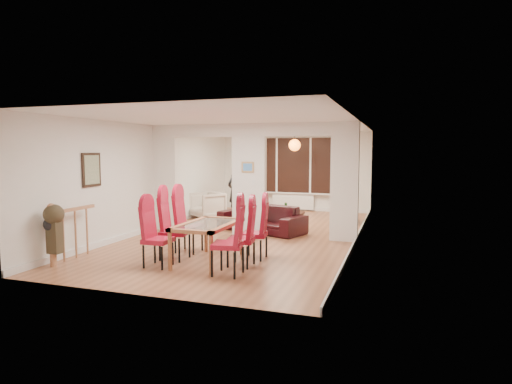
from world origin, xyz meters
The scene contains 24 objects.
floor centered at (0.00, 0.00, 0.00)m, with size 5.00×9.00×0.01m, color #945B3B.
room_walls centered at (0.00, 0.00, 1.30)m, with size 5.00×9.00×2.60m, color silver, non-canonical shape.
divider_wall centered at (0.00, 0.00, 1.30)m, with size 5.00×0.18×2.60m, color white.
bay_window_blinds centered at (0.00, 4.44, 1.50)m, with size 3.00×0.08×1.80m, color black.
radiator centered at (0.00, 4.40, 0.30)m, with size 1.40×0.08×0.50m, color white.
pendant_light centered at (0.30, 3.30, 2.15)m, with size 0.36×0.36×0.36m, color orange.
stair_newel centered at (-2.25, -3.20, 0.55)m, with size 0.40×1.20×1.10m, color #A46E4B, non-canonical shape.
wall_poster centered at (-2.47, -2.40, 1.60)m, with size 0.04×0.52×0.67m, color gray.
pillar_photo centered at (0.00, -0.10, 1.60)m, with size 0.30×0.03×0.25m, color #4C8CD8.
dining_table centered at (0.14, -2.59, 0.35)m, with size 0.84×1.50×0.70m, color brown, non-canonical shape.
dining_chair_la centered at (-0.54, -3.14, 0.54)m, with size 0.43×0.43×1.08m, color maroon, non-canonical shape.
dining_chair_lb centered at (-0.53, -2.60, 0.59)m, with size 0.47×0.47×1.18m, color maroon, non-canonical shape.
dining_chair_lc centered at (-0.55, -2.01, 0.58)m, with size 0.46×0.46×1.16m, color maroon, non-canonical shape.
dining_chair_ra centered at (0.77, -3.22, 0.58)m, with size 0.46×0.46×1.15m, color maroon, non-canonical shape.
dining_chair_rb centered at (0.78, -2.65, 0.54)m, with size 0.43×0.43×1.08m, color maroon, non-canonical shape.
dining_chair_rc centered at (0.84, -2.09, 0.53)m, with size 0.43×0.43×1.07m, color maroon, non-canonical shape.
sofa centered at (0.14, 0.49, 0.32)m, with size 2.21×0.87×0.65m, color black.
armchair centered at (-2.00, 1.95, 0.39)m, with size 0.82×0.85×0.77m, color #BCAE9F.
person centered at (-1.33, 2.52, 0.80)m, with size 0.38×0.59×1.61m, color black.
television centered at (1.96, 2.47, 0.28)m, with size 0.13×0.98×0.56m, color black.
coffee_table centered at (0.26, 2.32, 0.12)m, with size 1.05×0.53×0.24m, color black, non-canonical shape.
bottle centered at (0.29, 2.31, 0.38)m, with size 0.07×0.07×0.28m, color #143F19.
bowl centered at (0.19, 2.32, 0.27)m, with size 0.20×0.20×0.05m, color black.
shoes centered at (0.18, -0.31, 0.05)m, with size 0.25×0.27×0.10m, color black, non-canonical shape.
Camera 1 is at (3.30, -9.39, 1.96)m, focal length 30.00 mm.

